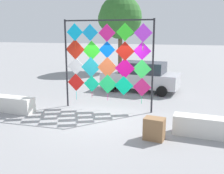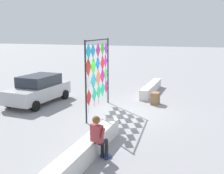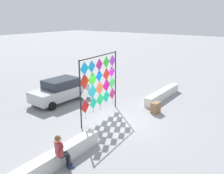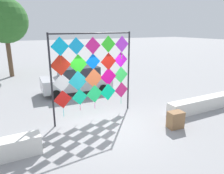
{
  "view_description": "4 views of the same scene",
  "coord_description": "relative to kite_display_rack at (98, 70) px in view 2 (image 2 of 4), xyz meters",
  "views": [
    {
      "loc": [
        3.35,
        -7.97,
        2.95
      ],
      "look_at": [
        0.29,
        0.37,
        1.07
      ],
      "focal_mm": 40.93,
      "sensor_mm": 36.0,
      "label": 1
    },
    {
      "loc": [
        -11.74,
        -3.74,
        3.79
      ],
      "look_at": [
        0.11,
        0.5,
        1.2
      ],
      "focal_mm": 43.3,
      "sensor_mm": 36.0,
      "label": 2
    },
    {
      "loc": [
        -10.09,
        -6.86,
        5.47
      ],
      "look_at": [
        0.38,
        0.66,
        1.66
      ],
      "focal_mm": 39.06,
      "sensor_mm": 36.0,
      "label": 3
    },
    {
      "loc": [
        -3.22,
        -6.45,
        3.62
      ],
      "look_at": [
        0.21,
        0.22,
        1.47
      ],
      "focal_mm": 33.32,
      "sensor_mm": 36.0,
      "label": 4
    }
  ],
  "objects": [
    {
      "name": "ground",
      "position": [
        0.16,
        -1.09,
        -2.02
      ],
      "size": [
        120.0,
        120.0,
        0.0
      ],
      "primitive_type": "plane",
      "color": "gray"
    },
    {
      "name": "plaza_ledge_left",
      "position": [
        -4.61,
        -1.56,
        -1.72
      ],
      "size": [
        4.39,
        0.51,
        0.58
      ],
      "primitive_type": "cube",
      "color": "silver",
      "rests_on": "ground"
    },
    {
      "name": "plaza_ledge_right",
      "position": [
        4.93,
        -1.56,
        -1.72
      ],
      "size": [
        4.39,
        0.51,
        0.58
      ],
      "primitive_type": "cube",
      "color": "silver",
      "rests_on": "ground"
    },
    {
      "name": "kite_display_rack",
      "position": [
        0.0,
        0.0,
        0.0
      ],
      "size": [
        3.49,
        0.37,
        3.47
      ],
      "color": "#232328",
      "rests_on": "ground"
    },
    {
      "name": "seated_vendor",
      "position": [
        -4.7,
        -1.96,
        -1.18
      ],
      "size": [
        0.67,
        0.58,
        1.43
      ],
      "color": "black",
      "rests_on": "ground"
    },
    {
      "name": "parked_car",
      "position": [
        0.45,
        3.67,
        -1.25
      ],
      "size": [
        3.96,
        2.03,
        1.5
      ],
      "color": "#B7B7BC",
      "rests_on": "ground"
    },
    {
      "name": "cardboard_box_large",
      "position": [
        2.3,
        -2.31,
        -1.7
      ],
      "size": [
        0.59,
        0.43,
        0.64
      ],
      "primitive_type": "cube",
      "rotation": [
        0.0,
        0.0,
        -0.08
      ],
      "color": "olive",
      "rests_on": "ground"
    }
  ]
}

